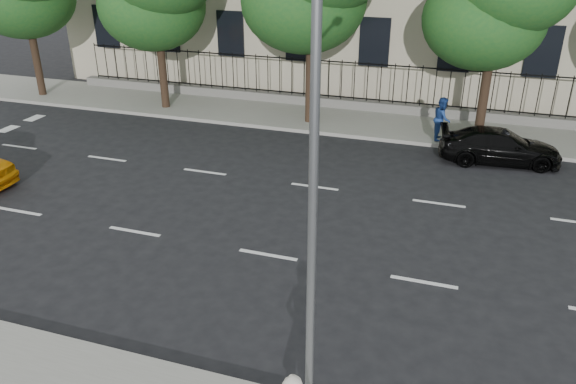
{
  "coord_description": "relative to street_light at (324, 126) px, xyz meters",
  "views": [
    {
      "loc": [
        4.41,
        -9.27,
        7.73
      ],
      "look_at": [
        0.38,
        3.0,
        1.65
      ],
      "focal_mm": 35.0,
      "sensor_mm": 36.0,
      "label": 1
    }
  ],
  "objects": [
    {
      "name": "iron_fence",
      "position": [
        -2.5,
        17.47,
        -4.5
      ],
      "size": [
        30.0,
        0.5,
        2.2
      ],
      "color": "slate",
      "rests_on": "far_sidewalk"
    },
    {
      "name": "lane_markings",
      "position": [
        -2.5,
        6.52,
        -5.14
      ],
      "size": [
        49.6,
        4.62,
        0.01
      ],
      "primitive_type": null,
      "color": "silver",
      "rests_on": "ground"
    },
    {
      "name": "far_sidewalk",
      "position": [
        -2.5,
        15.77,
        -5.07
      ],
      "size": [
        60.0,
        4.0,
        0.15
      ],
      "primitive_type": "cube",
      "color": "gray",
      "rests_on": "ground"
    },
    {
      "name": "black_sedan",
      "position": [
        3.25,
        12.92,
        -4.53
      ],
      "size": [
        4.43,
        2.23,
        1.23
      ],
      "primitive_type": "imported",
      "rotation": [
        0.0,
        0.0,
        1.69
      ],
      "color": "black",
      "rests_on": "ground"
    },
    {
      "name": "ground",
      "position": [
        -2.5,
        1.77,
        -5.15
      ],
      "size": [
        120.0,
        120.0,
        0.0
      ],
      "primitive_type": "plane",
      "color": "black",
      "rests_on": "ground"
    },
    {
      "name": "street_light",
      "position": [
        0.0,
        0.0,
        0.0
      ],
      "size": [
        0.25,
        3.32,
        8.05
      ],
      "color": "slate",
      "rests_on": "near_sidewalk"
    },
    {
      "name": "pedestrian_far",
      "position": [
        1.06,
        14.37,
        -4.15
      ],
      "size": [
        0.73,
        0.89,
        1.7
      ],
      "primitive_type": "imported",
      "rotation": [
        0.0,
        0.0,
        1.68
      ],
      "color": "navy",
      "rests_on": "far_sidewalk"
    }
  ]
}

